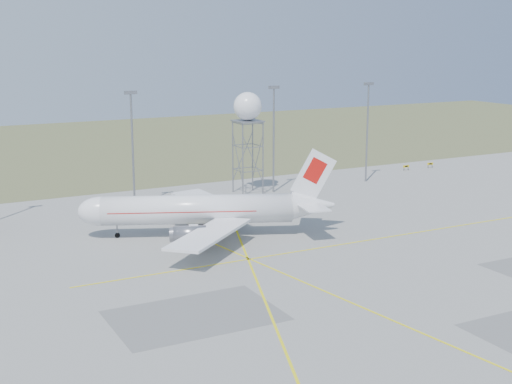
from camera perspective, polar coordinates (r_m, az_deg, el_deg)
ground at (r=76.70m, az=13.88°, el=-10.69°), size 400.00×400.00×0.00m
grass_strip at (r=200.27m, az=-13.58°, el=3.50°), size 400.00×120.00×0.03m
mast_b at (r=125.34m, az=-9.86°, el=4.14°), size 2.20×0.50×20.50m
mast_c at (r=136.42m, az=1.43°, el=4.97°), size 2.20×0.50×20.50m
mast_d at (r=148.29m, az=8.91°, el=5.41°), size 2.20×0.50×20.50m
taxi_sign_near at (r=164.14m, az=11.93°, el=2.01°), size 1.60×0.17×1.20m
taxi_sign_far at (r=168.64m, az=13.77°, el=2.19°), size 1.60×0.17×1.20m
airliner_main at (r=107.32m, az=-4.36°, el=-1.45°), size 37.13×34.69×13.20m
radar_tower at (r=135.56m, az=-0.67°, el=4.42°), size 5.36×5.36×19.39m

